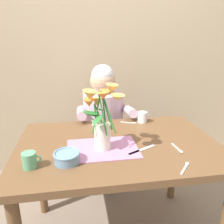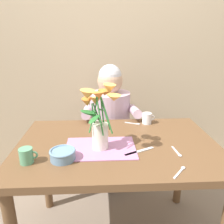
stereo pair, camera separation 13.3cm
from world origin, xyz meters
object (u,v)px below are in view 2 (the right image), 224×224
Objects in this scene: ceramic_mug at (147,118)px; seated_person at (110,130)px; ceramic_bowl at (63,154)px; dinner_knife at (139,151)px; coffee_cup at (27,156)px; flower_vase at (99,116)px.

seated_person is at bearing 129.68° from ceramic_mug.
ceramic_mug reaches higher than ceramic_bowl.
ceramic_mug is (0.26, -0.31, 0.22)m from seated_person.
seated_person is at bearing 73.72° from dinner_knife.
seated_person reaches higher than dinner_knife.
dinner_knife is 2.04× the size of coffee_cup.
flower_vase is 2.76× the size of ceramic_bowl.
flower_vase is 0.42m from coffee_cup.
ceramic_bowl is at bearing -150.52° from flower_vase.
ceramic_mug is (0.35, 0.37, -0.16)m from flower_vase.
seated_person reaches higher than ceramic_bowl.
flower_vase is at bearing -99.02° from seated_person.
dinner_knife is at bearing 8.09° from coffee_cup.
coffee_cup is (-0.59, -0.08, 0.04)m from dinner_knife.
ceramic_bowl is at bearing 7.08° from coffee_cup.
ceramic_mug reaches higher than dinner_knife.
ceramic_mug is (0.54, 0.48, 0.01)m from ceramic_bowl.
ceramic_bowl is 1.46× the size of coffee_cup.
seated_person is 0.46m from ceramic_mug.
dinner_knife is at bearing 8.52° from ceramic_bowl.
seated_person is at bearing 60.73° from coffee_cup.
coffee_cup is at bearing -120.87° from seated_person.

